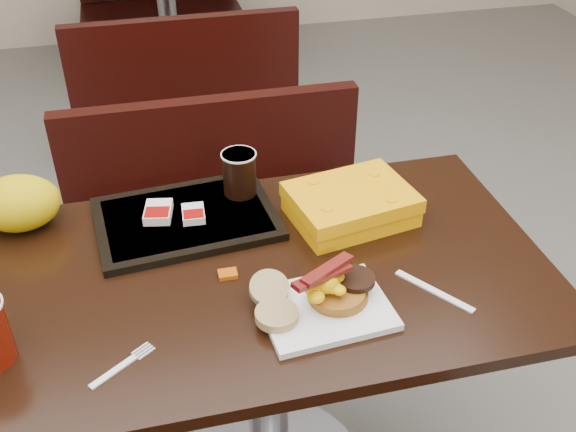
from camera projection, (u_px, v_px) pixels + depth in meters
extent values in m
cube|color=white|center=(325.00, 308.00, 1.31)|extent=(0.26, 0.21, 0.01)
cylinder|color=#8E5917|center=(338.00, 292.00, 1.32)|extent=(0.13, 0.13, 0.02)
cylinder|color=black|center=(356.00, 279.00, 1.32)|extent=(0.09, 0.09, 0.01)
ellipsoid|color=#FFD705|center=(326.00, 285.00, 1.29)|extent=(0.09, 0.08, 0.04)
cylinder|color=tan|center=(277.00, 315.00, 1.27)|extent=(0.08, 0.08, 0.02)
cylinder|color=tan|center=(269.00, 288.00, 1.32)|extent=(0.08, 0.08, 0.05)
cube|color=white|center=(434.00, 291.00, 1.36)|extent=(0.11, 0.16, 0.00)
cube|color=#B64607|center=(228.00, 274.00, 1.40)|extent=(0.04, 0.03, 0.01)
cube|color=black|center=(186.00, 219.00, 1.55)|extent=(0.43, 0.32, 0.02)
cube|color=silver|center=(158.00, 212.00, 1.54)|extent=(0.07, 0.09, 0.02)
cube|color=silver|center=(193.00, 214.00, 1.53)|extent=(0.05, 0.07, 0.02)
cylinder|color=black|center=(239.00, 173.00, 1.59)|extent=(0.09, 0.09, 0.11)
cube|color=#F39F04|center=(351.00, 204.00, 1.55)|extent=(0.30, 0.25, 0.07)
ellipsoid|color=#FCE208|center=(18.00, 203.00, 1.51)|extent=(0.21, 0.18, 0.13)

